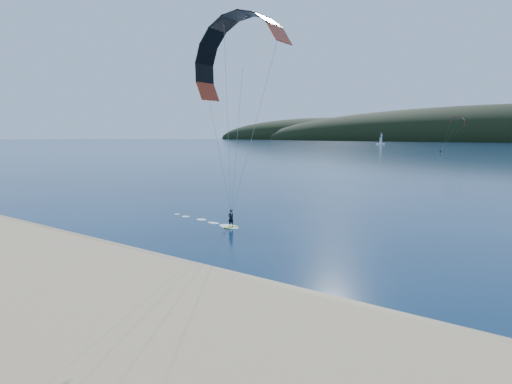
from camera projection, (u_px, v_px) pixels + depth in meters
ground at (126, 284)px, 26.32m from camera, size 1800.00×1800.00×0.00m
wet_sand at (178, 266)px, 29.94m from camera, size 220.00×2.50×0.10m
kitesurfer_near at (241, 75)px, 31.90m from camera, size 21.72×9.56×18.14m
kitesurfer_far at (457, 124)px, 202.26m from camera, size 12.20×5.78×17.45m
sailboat at (381, 144)px, 413.20m from camera, size 8.84×5.53×12.34m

